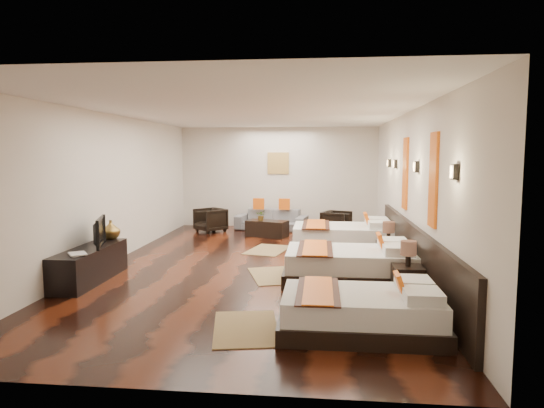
# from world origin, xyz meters

# --- Properties ---
(floor) EXTENTS (5.50, 9.50, 0.01)m
(floor) POSITION_xyz_m (0.00, 0.00, 0.00)
(floor) COLOR black
(floor) RESTS_ON ground
(ceiling) EXTENTS (5.50, 9.50, 0.01)m
(ceiling) POSITION_xyz_m (0.00, 0.00, 2.80)
(ceiling) COLOR white
(ceiling) RESTS_ON floor
(back_wall) EXTENTS (5.50, 0.01, 2.80)m
(back_wall) POSITION_xyz_m (0.00, 4.75, 1.40)
(back_wall) COLOR silver
(back_wall) RESTS_ON floor
(left_wall) EXTENTS (0.01, 9.50, 2.80)m
(left_wall) POSITION_xyz_m (-2.75, 0.00, 1.40)
(left_wall) COLOR silver
(left_wall) RESTS_ON floor
(right_wall) EXTENTS (0.01, 9.50, 2.80)m
(right_wall) POSITION_xyz_m (2.75, 0.00, 1.40)
(right_wall) COLOR silver
(right_wall) RESTS_ON floor
(headboard_panel) EXTENTS (0.08, 6.60, 0.90)m
(headboard_panel) POSITION_xyz_m (2.71, -0.80, 0.45)
(headboard_panel) COLOR black
(headboard_panel) RESTS_ON floor
(bed_near) EXTENTS (1.87, 1.17, 0.71)m
(bed_near) POSITION_xyz_m (1.69, -3.18, 0.24)
(bed_near) COLOR black
(bed_near) RESTS_ON floor
(bed_mid) EXTENTS (2.10, 1.32, 0.80)m
(bed_mid) POSITION_xyz_m (1.70, -0.96, 0.27)
(bed_mid) COLOR black
(bed_mid) RESTS_ON floor
(bed_far) EXTENTS (2.16, 1.36, 0.82)m
(bed_far) POSITION_xyz_m (1.70, 1.55, 0.28)
(bed_far) COLOR black
(bed_far) RESTS_ON floor
(nightstand_a) EXTENTS (0.42, 0.42, 0.83)m
(nightstand_a) POSITION_xyz_m (2.45, -1.79, 0.29)
(nightstand_a) COLOR black
(nightstand_a) RESTS_ON floor
(nightstand_b) EXTENTS (0.41, 0.41, 0.82)m
(nightstand_b) POSITION_xyz_m (2.44, 0.21, 0.29)
(nightstand_b) COLOR black
(nightstand_b) RESTS_ON floor
(jute_mat_near) EXTENTS (0.96, 1.32, 0.01)m
(jute_mat_near) POSITION_xyz_m (0.34, -3.21, 0.01)
(jute_mat_near) COLOR olive
(jute_mat_near) RESTS_ON floor
(jute_mat_mid) EXTENTS (1.07, 1.37, 0.01)m
(jute_mat_mid) POSITION_xyz_m (0.44, -0.74, 0.01)
(jute_mat_mid) COLOR olive
(jute_mat_mid) RESTS_ON floor
(jute_mat_far) EXTENTS (1.00, 1.34, 0.01)m
(jute_mat_far) POSITION_xyz_m (0.08, 1.40, 0.01)
(jute_mat_far) COLOR olive
(jute_mat_far) RESTS_ON floor
(tv_console) EXTENTS (0.50, 1.80, 0.55)m
(tv_console) POSITION_xyz_m (-2.50, -1.39, 0.28)
(tv_console) COLOR black
(tv_console) RESTS_ON floor
(tv) EXTENTS (0.36, 0.82, 0.48)m
(tv) POSITION_xyz_m (-2.45, -1.26, 0.79)
(tv) COLOR black
(tv) RESTS_ON tv_console
(book) EXTENTS (0.38, 0.39, 0.03)m
(book) POSITION_xyz_m (-2.50, -2.01, 0.56)
(book) COLOR black
(book) RESTS_ON tv_console
(figurine) EXTENTS (0.42, 0.42, 0.34)m
(figurine) POSITION_xyz_m (-2.50, -0.59, 0.72)
(figurine) COLOR brown
(figurine) RESTS_ON tv_console
(sofa) EXTENTS (2.00, 1.04, 0.56)m
(sofa) POSITION_xyz_m (-0.13, 4.16, 0.28)
(sofa) COLOR slate
(sofa) RESTS_ON floor
(armchair_left) EXTENTS (0.97, 0.97, 0.63)m
(armchair_left) POSITION_xyz_m (-1.70, 3.63, 0.32)
(armchair_left) COLOR black
(armchair_left) RESTS_ON floor
(armchair_right) EXTENTS (0.86, 0.85, 0.61)m
(armchair_right) POSITION_xyz_m (1.60, 3.58, 0.30)
(armchair_right) COLOR black
(armchair_right) RESTS_ON floor
(coffee_table) EXTENTS (1.10, 0.78, 0.40)m
(coffee_table) POSITION_xyz_m (-0.13, 3.11, 0.20)
(coffee_table) COLOR black
(coffee_table) RESTS_ON floor
(table_plant) EXTENTS (0.25, 0.21, 0.27)m
(table_plant) POSITION_xyz_m (-0.27, 3.06, 0.53)
(table_plant) COLOR #23551C
(table_plant) RESTS_ON coffee_table
(orange_panel_a) EXTENTS (0.04, 0.40, 1.30)m
(orange_panel_a) POSITION_xyz_m (2.73, -1.90, 1.70)
(orange_panel_a) COLOR #D86014
(orange_panel_a) RESTS_ON right_wall
(orange_panel_b) EXTENTS (0.04, 0.40, 1.30)m
(orange_panel_b) POSITION_xyz_m (2.73, 0.30, 1.70)
(orange_panel_b) COLOR #D86014
(orange_panel_b) RESTS_ON right_wall
(sconce_near) EXTENTS (0.07, 0.12, 0.18)m
(sconce_near) POSITION_xyz_m (2.70, -3.00, 1.85)
(sconce_near) COLOR black
(sconce_near) RESTS_ON right_wall
(sconce_mid) EXTENTS (0.07, 0.12, 0.18)m
(sconce_mid) POSITION_xyz_m (2.70, -0.80, 1.85)
(sconce_mid) COLOR black
(sconce_mid) RESTS_ON right_wall
(sconce_far) EXTENTS (0.07, 0.12, 0.18)m
(sconce_far) POSITION_xyz_m (2.70, 1.40, 1.85)
(sconce_far) COLOR black
(sconce_far) RESTS_ON right_wall
(sconce_lounge) EXTENTS (0.07, 0.12, 0.18)m
(sconce_lounge) POSITION_xyz_m (2.70, 2.30, 1.85)
(sconce_lounge) COLOR black
(sconce_lounge) RESTS_ON right_wall
(gold_artwork) EXTENTS (0.60, 0.04, 0.60)m
(gold_artwork) POSITION_xyz_m (0.00, 4.73, 1.80)
(gold_artwork) COLOR #AD873F
(gold_artwork) RESTS_ON back_wall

